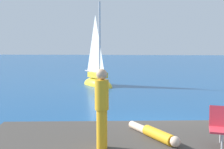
{
  "coord_description": "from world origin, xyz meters",
  "views": [
    {
      "loc": [
        -0.7,
        -9.88,
        3.01
      ],
      "look_at": [
        -2.4,
        8.52,
        1.12
      ],
      "focal_mm": 45.86,
      "sensor_mm": 36.0,
      "label": 1
    }
  ],
  "objects_px": {
    "sailboat_near": "(97,81)",
    "person_sunbather": "(155,134)",
    "beach_chair": "(221,124)",
    "person_standing": "(102,106)"
  },
  "relations": [
    {
      "from": "person_sunbather",
      "to": "person_standing",
      "type": "relative_size",
      "value": 0.95
    },
    {
      "from": "person_sunbather",
      "to": "beach_chair",
      "type": "bearing_deg",
      "value": -135.21
    },
    {
      "from": "person_sunbather",
      "to": "beach_chair",
      "type": "xyz_separation_m",
      "value": [
        1.36,
        -0.27,
        0.33
      ]
    },
    {
      "from": "sailboat_near",
      "to": "beach_chair",
      "type": "distance_m",
      "value": 15.82
    },
    {
      "from": "person_sunbather",
      "to": "sailboat_near",
      "type": "bearing_deg",
      "value": -20.71
    },
    {
      "from": "person_standing",
      "to": "beach_chair",
      "type": "distance_m",
      "value": 2.54
    },
    {
      "from": "sailboat_near",
      "to": "person_sunbather",
      "type": "distance_m",
      "value": 15.17
    },
    {
      "from": "sailboat_near",
      "to": "person_sunbather",
      "type": "xyz_separation_m",
      "value": [
        3.43,
        -14.77,
        0.67
      ]
    },
    {
      "from": "person_sunbather",
      "to": "person_standing",
      "type": "distance_m",
      "value": 1.51
    },
    {
      "from": "person_standing",
      "to": "beach_chair",
      "type": "bearing_deg",
      "value": 138.41
    }
  ]
}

